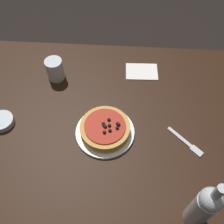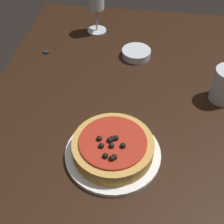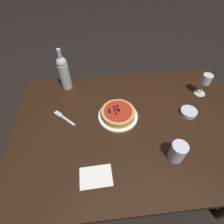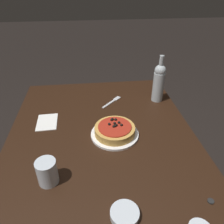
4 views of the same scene
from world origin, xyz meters
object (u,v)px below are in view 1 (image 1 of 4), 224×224
fork (187,143)px  water_cup (55,69)px  dinner_plate (105,132)px  wine_bottle (204,207)px  dining_table (89,128)px  side_bowl (2,121)px  pizza (105,129)px

fork → water_cup: bearing=-164.8°
dinner_plate → water_cup: water_cup is taller
dinner_plate → wine_bottle: 0.47m
dining_table → dinner_plate: size_ratio=5.80×
water_cup → side_bowl: water_cup is taller
dining_table → fork: size_ratio=10.22×
dining_table → pizza: 0.15m
dining_table → dinner_plate: (-0.08, 0.07, 0.08)m
water_cup → side_bowl: bearing=56.6°
dining_table → pizza: (-0.08, 0.07, 0.11)m
water_cup → wine_bottle: bearing=133.7°
side_bowl → dinner_plate: bearing=177.3°
pizza → fork: 0.34m
water_cup → side_bowl: size_ratio=1.05×
dining_table → dinner_plate: bearing=140.8°
dinner_plate → dining_table: bearing=-39.2°
wine_bottle → water_cup: size_ratio=2.78×
wine_bottle → fork: wine_bottle is taller
dining_table → wine_bottle: size_ratio=4.79×
fork → wine_bottle: bearing=-47.7°
dining_table → pizza: pizza is taller
dinner_plate → wine_bottle: (-0.33, 0.32, 0.12)m
dinner_plate → side_bowl: bearing=-2.7°
dining_table → dinner_plate: 0.13m
dinner_plate → side_bowl: 0.44m
pizza → side_bowl: 0.44m
dinner_plate → fork: dinner_plate is taller
dining_table → water_cup: size_ratio=13.32×
pizza → water_cup: (0.26, -0.30, 0.02)m
dinner_plate → pizza: 0.03m
dining_table → water_cup: water_cup is taller
wine_bottle → fork: bearing=-91.5°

